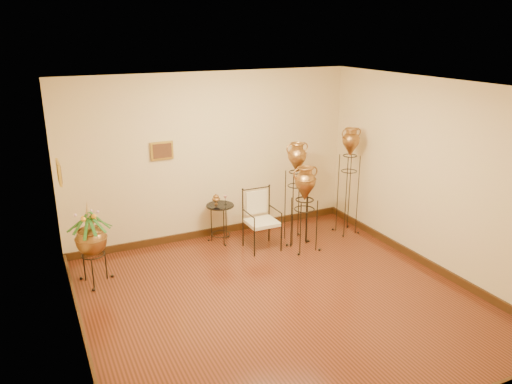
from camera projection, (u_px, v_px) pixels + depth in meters
name	position (u px, v px, depth m)	size (l,w,h in m)	color
ground	(281.00, 301.00, 6.63)	(5.00, 5.00, 0.00)	maroon
room_shell	(282.00, 176.00, 6.09)	(5.02, 5.02, 2.81)	beige
amphora_tall	(349.00, 180.00, 8.57)	(0.43, 0.43, 1.89)	black
amphora_mid	(296.00, 192.00, 8.25)	(0.48, 0.48, 1.72)	black
amphora_short	(304.00, 208.00, 7.99)	(0.52, 0.52, 1.41)	black
planter_urn	(91.00, 237.00, 6.89)	(0.68, 0.68, 1.25)	black
armchair	(262.00, 220.00, 8.06)	(0.55, 0.52, 0.99)	black
side_table	(220.00, 222.00, 8.37)	(0.51, 0.51, 0.83)	black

